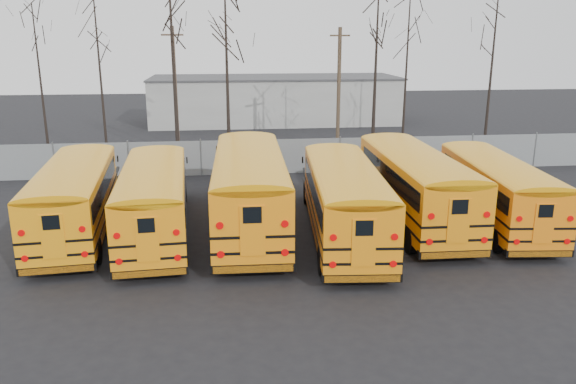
{
  "coord_description": "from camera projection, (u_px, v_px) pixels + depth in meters",
  "views": [
    {
      "loc": [
        -2.58,
        -19.44,
        7.71
      ],
      "look_at": [
        -0.14,
        2.25,
        1.6
      ],
      "focal_mm": 35.0,
      "sensor_mm": 36.0,
      "label": 1
    }
  ],
  "objects": [
    {
      "name": "tree_6",
      "position": [
        406.0,
        74.0,
        36.11
      ],
      "size": [
        0.26,
        0.26,
        10.62
      ],
      "primitive_type": "cone",
      "color": "black",
      "rests_on": "ground"
    },
    {
      "name": "tree_1",
      "position": [
        41.0,
        84.0,
        34.59
      ],
      "size": [
        0.26,
        0.26,
        9.59
      ],
      "primitive_type": "cone",
      "color": "black",
      "rests_on": "ground"
    },
    {
      "name": "tree_4",
      "position": [
        227.0,
        75.0,
        33.54
      ],
      "size": [
        0.26,
        0.26,
        10.81
      ],
      "primitive_type": "cone",
      "color": "black",
      "rests_on": "ground"
    },
    {
      "name": "bus_e",
      "position": [
        413.0,
        180.0,
        23.62
      ],
      "size": [
        2.77,
        11.29,
        3.15
      ],
      "rotation": [
        0.0,
        0.0,
        -0.02
      ],
      "color": "black",
      "rests_on": "ground"
    },
    {
      "name": "fence",
      "position": [
        271.0,
        157.0,
        32.18
      ],
      "size": [
        40.0,
        0.04,
        2.0
      ],
      "primitive_type": "cube",
      "color": "gray",
      "rests_on": "ground"
    },
    {
      "name": "tree_7",
      "position": [
        491.0,
        70.0,
        37.41
      ],
      "size": [
        0.26,
        0.26,
        11.0
      ],
      "primitive_type": "cone",
      "color": "black",
      "rests_on": "ground"
    },
    {
      "name": "tree_5",
      "position": [
        375.0,
        78.0,
        36.1
      ],
      "size": [
        0.26,
        0.26,
        10.09
      ],
      "primitive_type": "cone",
      "color": "black",
      "rests_on": "ground"
    },
    {
      "name": "tree_3",
      "position": [
        173.0,
        61.0,
        34.3
      ],
      "size": [
        0.26,
        0.26,
        12.34
      ],
      "primitive_type": "cone",
      "color": "black",
      "rests_on": "ground"
    },
    {
      "name": "utility_pole_right",
      "position": [
        339.0,
        88.0,
        38.2
      ],
      "size": [
        1.44,
        0.51,
        8.24
      ],
      "rotation": [
        0.0,
        0.0,
        0.28
      ],
      "color": "#4C3B2B",
      "rests_on": "ground"
    },
    {
      "name": "bus_f",
      "position": [
        495.0,
        185.0,
        23.41
      ],
      "size": [
        3.28,
        10.36,
        2.85
      ],
      "rotation": [
        0.0,
        0.0,
        -0.09
      ],
      "color": "black",
      "rests_on": "ground"
    },
    {
      "name": "ground",
      "position": [
        298.0,
        249.0,
        20.96
      ],
      "size": [
        120.0,
        120.0,
        0.0
      ],
      "primitive_type": "plane",
      "color": "black",
      "rests_on": "ground"
    },
    {
      "name": "bus_d",
      "position": [
        344.0,
        195.0,
        21.63
      ],
      "size": [
        3.36,
        11.03,
        3.04
      ],
      "rotation": [
        0.0,
        0.0,
        -0.08
      ],
      "color": "black",
      "rests_on": "ground"
    },
    {
      "name": "bus_a",
      "position": [
        75.0,
        193.0,
        22.1
      ],
      "size": [
        3.38,
        10.71,
        2.95
      ],
      "rotation": [
        0.0,
        0.0,
        0.09
      ],
      "color": "black",
      "rests_on": "ground"
    },
    {
      "name": "tree_2",
      "position": [
        100.0,
        72.0,
        34.01
      ],
      "size": [
        0.26,
        0.26,
        11.08
      ],
      "primitive_type": "cone",
      "color": "black",
      "rests_on": "ground"
    },
    {
      "name": "utility_pole_left",
      "position": [
        175.0,
        90.0,
        36.75
      ],
      "size": [
        1.38,
        0.72,
        8.29
      ],
      "rotation": [
        0.0,
        0.0,
        0.43
      ],
      "color": "brown",
      "rests_on": "ground"
    },
    {
      "name": "distant_building",
      "position": [
        275.0,
        100.0,
        51.26
      ],
      "size": [
        22.0,
        8.0,
        4.0
      ],
      "primitive_type": "cube",
      "color": "#B4B4AF",
      "rests_on": "ground"
    },
    {
      "name": "bus_c",
      "position": [
        249.0,
        183.0,
        22.65
      ],
      "size": [
        3.05,
        11.97,
        3.33
      ],
      "rotation": [
        0.0,
        0.0,
        -0.03
      ],
      "color": "black",
      "rests_on": "ground"
    },
    {
      "name": "bus_b",
      "position": [
        154.0,
        195.0,
        21.85
      ],
      "size": [
        3.1,
        10.64,
        2.94
      ],
      "rotation": [
        0.0,
        0.0,
        0.07
      ],
      "color": "black",
      "rests_on": "ground"
    }
  ]
}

